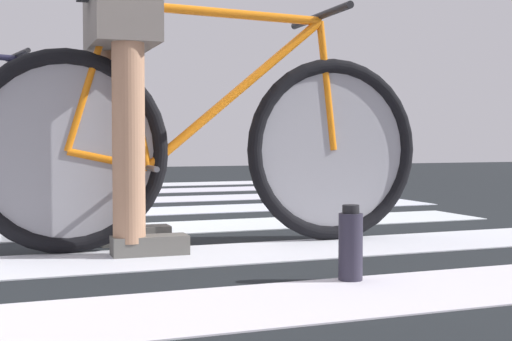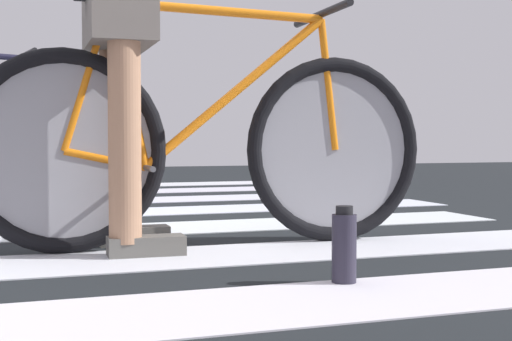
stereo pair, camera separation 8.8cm
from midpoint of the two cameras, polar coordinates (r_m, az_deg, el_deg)
bicycle_1_of_2 at (r=2.67m, az=-4.74°, el=2.15°), size 1.74×0.52×0.93m
cyclist_1_of_2 at (r=2.62m, az=-11.41°, el=7.91°), size 0.32×0.42×1.00m
water_bottle at (r=2.04m, az=6.37°, el=-5.94°), size 0.07×0.07×0.22m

